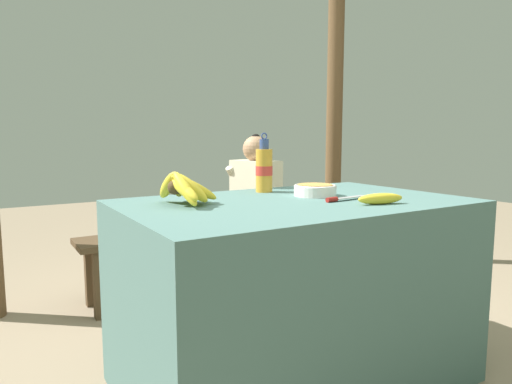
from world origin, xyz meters
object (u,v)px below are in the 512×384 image
object	(u,v)px
loose_banana_front	(380,199)
banana_bunch_green	(146,225)
wooden_bench	(210,237)
water_bottle	(264,169)
banana_bunch_ripe	(184,187)
support_post_far	(335,107)
serving_bowl	(315,189)
knife	(341,199)
seated_vendor	(251,198)

from	to	relation	value
loose_banana_front	banana_bunch_green	distance (m)	1.61
wooden_bench	banana_bunch_green	world-z (taller)	banana_bunch_green
wooden_bench	water_bottle	bearing A→B (deg)	-99.81
banana_bunch_green	banana_bunch_ripe	bearing A→B (deg)	-100.12
loose_banana_front	wooden_bench	bearing A→B (deg)	90.62
loose_banana_front	banana_bunch_green	xyz separation A→B (m)	(-0.46, 1.51, -0.31)
banana_bunch_green	support_post_far	distance (m)	1.93
banana_bunch_ripe	water_bottle	bearing A→B (deg)	21.45
serving_bowl	knife	distance (m)	0.18
water_bottle	banana_bunch_green	world-z (taller)	water_bottle
serving_bowl	support_post_far	bearing A→B (deg)	46.65
serving_bowl	water_bottle	distance (m)	0.28
wooden_bench	support_post_far	distance (m)	1.61
banana_bunch_ripe	knife	distance (m)	0.64
banana_bunch_ripe	water_bottle	distance (m)	0.52
knife	serving_bowl	bearing A→B (deg)	79.91
loose_banana_front	knife	world-z (taller)	loose_banana_front
serving_bowl	loose_banana_front	xyz separation A→B (m)	(0.06, -0.33, -0.01)
water_bottle	banana_bunch_green	xyz separation A→B (m)	(-0.28, 0.94, -0.40)
knife	banana_bunch_green	world-z (taller)	knife
serving_bowl	loose_banana_front	distance (m)	0.34
banana_bunch_ripe	seated_vendor	distance (m)	1.46
seated_vendor	banana_bunch_green	world-z (taller)	seated_vendor
banana_bunch_ripe	support_post_far	xyz separation A→B (m)	(1.94, 1.37, 0.43)
wooden_bench	banana_bunch_ripe	bearing A→B (deg)	-119.80
wooden_bench	seated_vendor	world-z (taller)	seated_vendor
banana_bunch_ripe	wooden_bench	distance (m)	1.39
serving_bowl	water_bottle	world-z (taller)	water_bottle
banana_bunch_ripe	knife	xyz separation A→B (m)	(0.59, -0.23, -0.06)
water_bottle	seated_vendor	xyz separation A→B (m)	(0.46, 0.90, -0.28)
knife	banana_bunch_ripe	bearing A→B (deg)	152.50
water_bottle	banana_bunch_ripe	bearing A→B (deg)	-158.55
seated_vendor	banana_bunch_green	bearing A→B (deg)	-15.57
knife	wooden_bench	xyz separation A→B (m)	(0.06, 1.36, -0.43)
seated_vendor	banana_bunch_ripe	bearing A→B (deg)	36.90
loose_banana_front	banana_bunch_green	world-z (taller)	loose_banana_front
loose_banana_front	knife	size ratio (longest dim) A/B	0.90
banana_bunch_ripe	banana_bunch_green	xyz separation A→B (m)	(0.20, 1.13, -0.36)
knife	wooden_bench	distance (m)	1.43
water_bottle	wooden_bench	bearing A→B (deg)	80.19
support_post_far	banana_bunch_ripe	bearing A→B (deg)	-144.78
water_bottle	knife	size ratio (longest dim) A/B	1.25
banana_bunch_ripe	banana_bunch_green	distance (m)	1.20
serving_bowl	support_post_far	world-z (taller)	support_post_far
banana_bunch_ripe	wooden_bench	world-z (taller)	banana_bunch_ripe
wooden_bench	serving_bowl	bearing A→B (deg)	-92.14
water_bottle	loose_banana_front	xyz separation A→B (m)	(0.18, -0.57, -0.09)
water_bottle	knife	distance (m)	0.44
serving_bowl	seated_vendor	distance (m)	1.20
loose_banana_front	seated_vendor	bearing A→B (deg)	79.17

